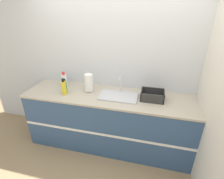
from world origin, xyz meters
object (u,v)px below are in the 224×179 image
(bottle_yellow, at_px, (64,87))
(bottle_clear, at_px, (65,80))
(dish_rack, at_px, (152,96))
(bottle_green, at_px, (65,86))
(sink, at_px, (119,96))
(paper_towel_roll, at_px, (89,83))
(bottle_white_spray, at_px, (64,80))

(bottle_yellow, distance_m, bottle_clear, 0.40)
(dish_rack, height_order, bottle_green, bottle_green)
(sink, bearing_deg, dish_rack, 4.39)
(bottle_yellow, relative_size, bottle_clear, 1.77)
(paper_towel_roll, height_order, bottle_white_spray, paper_towel_roll)
(dish_rack, distance_m, bottle_clear, 1.48)
(paper_towel_roll, bearing_deg, bottle_green, -164.65)
(paper_towel_roll, bearing_deg, bottle_clear, 160.55)
(sink, distance_m, bottle_yellow, 0.83)
(sink, xyz_separation_m, dish_rack, (0.48, 0.04, 0.03))
(sink, height_order, bottle_yellow, sink)
(bottle_yellow, height_order, bottle_clear, bottle_yellow)
(dish_rack, xyz_separation_m, bottle_white_spray, (-1.42, 0.09, 0.06))
(dish_rack, bearing_deg, bottle_clear, 172.09)
(paper_towel_roll, relative_size, bottle_white_spray, 1.10)
(bottle_green, relative_size, bottle_clear, 1.49)
(bottle_clear, bearing_deg, bottle_white_spray, -65.57)
(bottle_green, bearing_deg, bottle_white_spray, 120.53)
(sink, bearing_deg, bottle_green, -177.56)
(bottle_green, distance_m, bottle_yellow, 0.09)
(bottle_white_spray, bearing_deg, bottle_yellow, -63.41)
(sink, height_order, paper_towel_roll, paper_towel_roll)
(dish_rack, height_order, bottle_yellow, bottle_yellow)
(bottle_green, bearing_deg, paper_towel_roll, 15.35)
(paper_towel_roll, height_order, dish_rack, paper_towel_roll)
(bottle_white_spray, xyz_separation_m, bottle_yellow, (0.12, -0.24, -0.00))
(dish_rack, distance_m, bottle_green, 1.33)
(dish_rack, bearing_deg, bottle_yellow, -173.26)
(dish_rack, distance_m, bottle_yellow, 1.31)
(dish_rack, bearing_deg, bottle_green, -176.84)
(bottle_yellow, xyz_separation_m, bottle_clear, (-0.17, 0.36, -0.05))
(paper_towel_roll, xyz_separation_m, dish_rack, (0.96, -0.03, -0.09))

